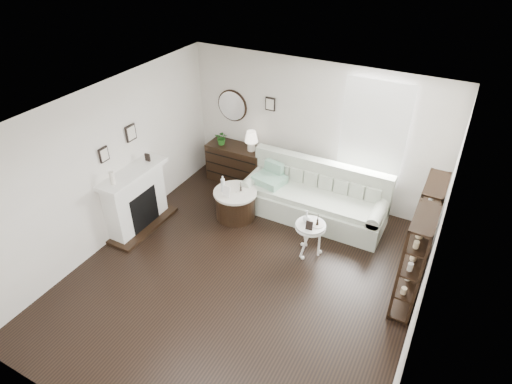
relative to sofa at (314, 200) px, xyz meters
The scene contains 18 objects.
room 1.45m from the sofa, 58.32° to the left, with size 5.50×5.50×5.50m.
fireplace 3.21m from the sofa, 146.25° to the right, with size 0.50×1.40×1.84m.
shelf_unit_far 2.10m from the sofa, 15.03° to the right, with size 0.30×0.80×1.60m.
shelf_unit_near 2.49m from the sofa, 35.87° to the right, with size 0.30×0.80×1.60m.
sofa is the anchor object (origin of this frame).
quilt 0.91m from the sofa, behind, with size 0.55×0.45×0.14m, color #268C69.
suitcase 0.90m from the sofa, 18.22° to the right, with size 0.67×0.22×0.44m, color brown.
dresser 1.92m from the sofa, 168.35° to the left, with size 1.21×0.52×0.81m.
table_lamp 1.72m from the sofa, 165.75° to the left, with size 0.26×0.26×0.42m, color white, non-canonical shape.
potted_plant 2.30m from the sofa, behind, with size 0.26×0.23×0.29m, color #1F5919.
drum_table 1.46m from the sofa, 150.13° to the right, with size 0.80×0.80×0.55m.
pedestal_table 1.12m from the sofa, 72.40° to the right, with size 0.50×0.50×0.61m.
eiffel_drum 1.39m from the sofa, 150.29° to the right, with size 0.10×0.10×0.17m, color black, non-canonical shape.
bottle_drum 1.72m from the sofa, 150.90° to the right, with size 0.07×0.07×0.32m, color silver.
card_frame_drum 1.64m from the sofa, 144.97° to the right, with size 0.15×0.01×0.20m, color white.
eiffel_ped 1.16m from the sofa, 67.03° to the right, with size 0.11×0.11×0.19m, color black, non-canonical shape.
flask_ped 1.12m from the sofa, 76.56° to the right, with size 0.12×0.12×0.23m, color silver, non-canonical shape.
card_frame_ped 1.28m from the sofa, 73.28° to the right, with size 0.11×0.01×0.15m, color black.
Camera 1 is at (2.44, -4.18, 4.86)m, focal length 30.00 mm.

